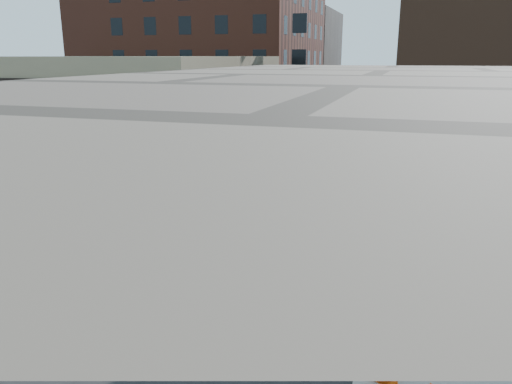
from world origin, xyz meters
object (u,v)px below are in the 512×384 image
Objects in this scene: parked_car_wfar at (311,135)px; pedestrian_a at (157,185)px; parked_car_wnear at (297,154)px; barricade_se_a at (444,332)px; pedestrian_b at (125,184)px; barrel_bank at (223,199)px; pickup at (234,191)px; barrel_road at (314,223)px; barricade_nw_a at (192,188)px; police_car at (235,230)px; parked_car_enear at (385,144)px.

pedestrian_a is (-4.79, -25.57, 0.35)m from parked_car_wfar.
barricade_se_a is at bearing -70.36° from parked_car_wnear.
pedestrian_b reaches higher than barricade_se_a.
pickup is at bearing 64.68° from barrel_bank.
parked_car_wfar is 2.41× the size of pedestrian_a.
barrel_road is (5.94, -3.91, -0.30)m from pickup.
pedestrian_a is at bearing -113.32° from parked_car_wnear.
pedestrian_b is at bearing -177.11° from barrel_bank.
barricade_nw_a is (1.73, 1.54, -0.47)m from pedestrian_a.
barricade_se_a is (19.12, -12.40, -0.29)m from pedestrian_b.
barrel_bank is at bearing 57.28° from police_car.
parked_car_wnear reaches higher than barrel_road.
pedestrian_a is at bearing 165.93° from barrel_road.
barricade_se_a is at bearing -16.65° from pedestrian_a.
police_car is 9.49m from pedestrian_a.
parked_car_wfar is at bearing 88.24° from barricade_nw_a.
pedestrian_b is at bearing -120.89° from parked_car_wnear.
police_car is at bearing 46.36° from barricade_se_a.
parked_car_enear is 2.63× the size of pedestrian_a.
pedestrian_a reaches higher than barricade_se_a.
pedestrian_a is at bearing -132.77° from barricade_nw_a.
pickup reaches higher than parked_car_wnear.
parked_car_wfar is 8.88m from parked_car_enear.
barrel_bank is (-0.47, -25.23, -0.30)m from parked_car_wfar.
pedestrian_a reaches higher than parked_car_wfar.
police_car reaches higher than barrel_road.
police_car is 7.66m from pickup.
pickup reaches higher than parked_car_wfar.
police_car reaches higher than pickup.
pedestrian_b reaches higher than barrel_bank.
pedestrian_a is at bearing 58.83° from parked_car_enear.
barricade_se_a is at bearing -45.78° from barrel_bank.
barrel_road is (3.31, 3.28, -0.37)m from police_car.
pedestrian_b reaches higher than parked_car_wnear.
pickup is 3.56× the size of pedestrian_b.
pickup is 4.29× the size of barricade_nw_a.
barrel_road is at bearing 84.23° from parked_car_enear.
pickup is 22.18m from parked_car_enear.
police_car reaches higher than barricade_nw_a.
barricade_se_a is at bearing -133.05° from pickup.
parked_car_enear reaches higher than barricade_nw_a.
barrel_bank is 0.71× the size of barricade_nw_a.
parked_car_wnear is at bearing 105.78° from barrel_road.
parked_car_wfar is 26.01m from pedestrian_a.
police_car reaches higher than parked_car_enear.
pedestrian_a is 1.22× the size of pedestrian_b.
police_car is 4.44× the size of barricade_se_a.
pickup reaches higher than barricade_se_a.
police_car is at bearing -18.99° from pedestrian_a.
pedestrian_b is 1.67× the size of barrel_road.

